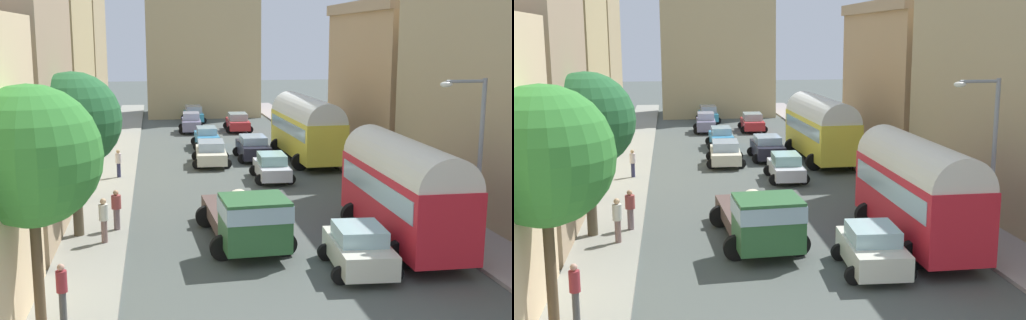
# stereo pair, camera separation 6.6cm
# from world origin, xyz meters

# --- Properties ---
(ground_plane) EXTENTS (154.00, 154.00, 0.00)m
(ground_plane) POSITION_xyz_m (0.00, 27.00, 0.00)
(ground_plane) COLOR #4A504C
(sidewalk_left) EXTENTS (2.50, 70.00, 0.14)m
(sidewalk_left) POSITION_xyz_m (-7.25, 27.00, 0.07)
(sidewalk_left) COLOR gray
(sidewalk_left) RESTS_ON ground
(sidewalk_right) EXTENTS (2.50, 70.00, 0.14)m
(sidewalk_right) POSITION_xyz_m (7.25, 27.00, 0.07)
(sidewalk_right) COLOR gray
(sidewalk_right) RESTS_ON ground
(building_left_2) EXTENTS (5.88, 10.77, 12.68)m
(building_left_2) POSITION_xyz_m (-11.17, 24.00, 6.37)
(building_left_2) COLOR tan
(building_left_2) RESTS_ON ground
(building_left_3) EXTENTS (5.30, 10.62, 13.30)m
(building_left_3) POSITION_xyz_m (-11.15, 35.61, 6.65)
(building_left_3) COLOR tan
(building_left_3) RESTS_ON ground
(building_right_1) EXTENTS (4.70, 13.64, 11.07)m
(building_right_1) POSITION_xyz_m (10.64, 14.48, 5.56)
(building_right_1) COLOR tan
(building_right_1) RESTS_ON ground
(building_right_2) EXTENTS (5.09, 13.47, 10.10)m
(building_right_2) POSITION_xyz_m (10.82, 28.91, 5.09)
(building_right_2) COLOR tan
(building_right_2) RESTS_ON ground
(distant_church) EXTENTS (10.92, 7.48, 19.00)m
(distant_church) POSITION_xyz_m (-0.00, 52.49, 6.72)
(distant_church) COLOR tan
(distant_church) RESTS_ON ground
(parked_bus_0) EXTENTS (3.20, 8.31, 4.11)m
(parked_bus_0) POSITION_xyz_m (4.38, 9.57, 2.29)
(parked_bus_0) COLOR red
(parked_bus_0) RESTS_ON ground
(parked_bus_1) EXTENTS (3.60, 9.44, 4.10)m
(parked_bus_1) POSITION_xyz_m (4.70, 26.76, 2.25)
(parked_bus_1) COLOR yellow
(parked_bus_1) RESTS_ON ground
(cargo_truck_0) EXTENTS (3.42, 7.11, 2.26)m
(cargo_truck_0) POSITION_xyz_m (-1.49, 10.09, 1.20)
(cargo_truck_0) COLOR #2D6032
(cargo_truck_0) RESTS_ON ground
(car_0) EXTENTS (2.50, 4.39, 1.48)m
(car_0) POSITION_xyz_m (-1.44, 26.41, 0.75)
(car_0) COLOR beige
(car_0) RESTS_ON ground
(car_1) EXTENTS (2.14, 3.90, 1.49)m
(car_1) POSITION_xyz_m (-1.21, 32.65, 0.75)
(car_1) COLOR #358AC2
(car_1) RESTS_ON ground
(car_2) EXTENTS (2.18, 3.80, 1.65)m
(car_2) POSITION_xyz_m (-1.86, 40.41, 0.82)
(car_2) COLOR gray
(car_2) RESTS_ON ground
(car_3) EXTENTS (2.23, 4.16, 1.55)m
(car_3) POSITION_xyz_m (-1.29, 46.70, 0.77)
(car_3) COLOR #3594BD
(car_3) RESTS_ON ground
(car_4) EXTENTS (2.50, 3.78, 1.59)m
(car_4) POSITION_xyz_m (1.88, 7.05, 0.80)
(car_4) COLOR beige
(car_4) RESTS_ON ground
(car_5) EXTENTS (2.28, 4.00, 1.49)m
(car_5) POSITION_xyz_m (1.51, 21.46, 0.75)
(car_5) COLOR silver
(car_5) RESTS_ON ground
(car_6) EXTENTS (2.36, 4.25, 1.54)m
(car_6) POSITION_xyz_m (1.41, 27.72, 0.78)
(car_6) COLOR black
(car_6) RESTS_ON ground
(car_7) EXTENTS (2.34, 4.30, 1.52)m
(car_7) POSITION_xyz_m (2.06, 40.55, 0.76)
(car_7) COLOR #B8282E
(car_7) RESTS_ON ground
(pedestrian_0) EXTENTS (0.51, 0.51, 1.78)m
(pedestrian_0) POSITION_xyz_m (-6.45, 12.77, 1.01)
(pedestrian_0) COLOR slate
(pedestrian_0) RESTS_ON ground
(pedestrian_1) EXTENTS (0.40, 0.40, 1.81)m
(pedestrian_1) POSITION_xyz_m (-7.44, 4.17, 1.05)
(pedestrian_1) COLOR #474849
(pedestrian_1) RESTS_ON ground
(pedestrian_2) EXTENTS (0.36, 0.36, 1.87)m
(pedestrian_2) POSITION_xyz_m (-6.83, 11.13, 1.07)
(pedestrian_2) COLOR #7C605C
(pedestrian_2) RESTS_ON ground
(pedestrian_3) EXTENTS (0.46, 0.46, 1.69)m
(pedestrian_3) POSITION_xyz_m (-6.89, 22.90, 0.97)
(pedestrian_3) COLOR #2D2E51
(pedestrian_3) RESTS_ON ground
(streetlamp_near) EXTENTS (1.71, 0.28, 6.44)m
(streetlamp_near) POSITION_xyz_m (6.27, 7.85, 3.84)
(streetlamp_near) COLOR gray
(streetlamp_near) RESTS_ON ground
(roadside_tree_0) EXTENTS (3.61, 3.61, 6.73)m
(roadside_tree_0) POSITION_xyz_m (-7.90, 3.43, 4.91)
(roadside_tree_0) COLOR brown
(roadside_tree_0) RESTS_ON ground
(roadside_tree_1) EXTENTS (3.71, 3.71, 6.57)m
(roadside_tree_1) POSITION_xyz_m (-7.90, 12.24, 4.68)
(roadside_tree_1) COLOR brown
(roadside_tree_1) RESTS_ON ground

